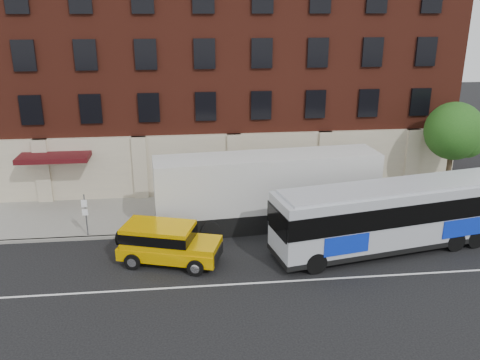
{
  "coord_description": "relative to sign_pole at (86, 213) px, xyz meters",
  "views": [
    {
      "loc": [
        -3.05,
        -19.3,
        11.87
      ],
      "look_at": [
        -0.3,
        5.5,
        3.24
      ],
      "focal_mm": 37.69,
      "sensor_mm": 36.0,
      "label": 1
    }
  ],
  "objects": [
    {
      "name": "lane_line",
      "position": [
        8.5,
        -5.65,
        -1.45
      ],
      "size": [
        60.0,
        0.12,
        0.01
      ],
      "primitive_type": "cube",
      "color": "silver",
      "rests_on": "ground"
    },
    {
      "name": "yellow_suv",
      "position": [
        4.27,
        -3.17,
        -0.33
      ],
      "size": [
        5.23,
        3.34,
        1.95
      ],
      "color": "#D59A00",
      "rests_on": "ground"
    },
    {
      "name": "sign_pole",
      "position": [
        0.0,
        0.0,
        0.0
      ],
      "size": [
        0.3,
        0.2,
        2.5
      ],
      "color": "slate",
      "rests_on": "ground"
    },
    {
      "name": "city_bus",
      "position": [
        15.81,
        -2.95,
        0.47
      ],
      "size": [
        12.98,
        5.05,
        3.48
      ],
      "color": "#AFB3BA",
      "rests_on": "ground"
    },
    {
      "name": "street_tree",
      "position": [
        22.04,
        3.34,
        2.96
      ],
      "size": [
        3.6,
        3.6,
        6.2
      ],
      "color": "#34241A",
      "rests_on": "sidewalk"
    },
    {
      "name": "sidewalk",
      "position": [
        8.5,
        2.85,
        -1.38
      ],
      "size": [
        60.0,
        6.0,
        0.15
      ],
      "primitive_type": "cube",
      "color": "gray",
      "rests_on": "ground"
    },
    {
      "name": "kerb",
      "position": [
        8.5,
        -0.15,
        -1.38
      ],
      "size": [
        60.0,
        0.25,
        0.15
      ],
      "primitive_type": "cube",
      "color": "gray",
      "rests_on": "ground"
    },
    {
      "name": "ground",
      "position": [
        8.5,
        -6.15,
        -1.45
      ],
      "size": [
        120.0,
        120.0,
        0.0
      ],
      "primitive_type": "plane",
      "color": "black",
      "rests_on": "ground"
    },
    {
      "name": "shipping_container",
      "position": [
        9.89,
        0.65,
        0.61
      ],
      "size": [
        12.65,
        3.59,
        4.16
      ],
      "color": "black",
      "rests_on": "ground"
    },
    {
      "name": "building",
      "position": [
        8.49,
        10.77,
        6.13
      ],
      "size": [
        30.0,
        12.1,
        15.0
      ],
      "color": "#582014",
      "rests_on": "sidewalk"
    }
  ]
}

